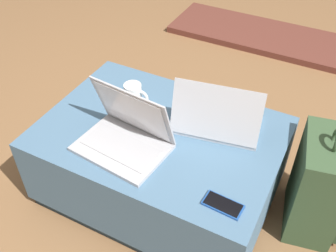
{
  "coord_description": "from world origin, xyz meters",
  "views": [
    {
      "loc": [
        0.59,
        -1.06,
        1.48
      ],
      "look_at": [
        0.06,
        -0.04,
        0.46
      ],
      "focal_mm": 42.0,
      "sensor_mm": 36.0,
      "label": 1
    }
  ],
  "objects_px": {
    "laptop_near": "(126,135)",
    "cell_phone": "(223,205)",
    "laptop_far": "(217,120)",
    "coffee_mug": "(134,95)",
    "backpack": "(320,188)"
  },
  "relations": [
    {
      "from": "laptop_near",
      "to": "cell_phone",
      "type": "distance_m",
      "value": 0.47
    },
    {
      "from": "laptop_far",
      "to": "coffee_mug",
      "type": "height_order",
      "value": "laptop_far"
    },
    {
      "from": "cell_phone",
      "to": "laptop_far",
      "type": "bearing_deg",
      "value": -151.2
    },
    {
      "from": "laptop_far",
      "to": "backpack",
      "type": "relative_size",
      "value": 0.74
    },
    {
      "from": "laptop_far",
      "to": "coffee_mug",
      "type": "relative_size",
      "value": 3.31
    },
    {
      "from": "laptop_near",
      "to": "laptop_far",
      "type": "xyz_separation_m",
      "value": [
        0.28,
        0.26,
        -0.0
      ]
    },
    {
      "from": "cell_phone",
      "to": "coffee_mug",
      "type": "distance_m",
      "value": 0.66
    },
    {
      "from": "cell_phone",
      "to": "backpack",
      "type": "distance_m",
      "value": 0.51
    },
    {
      "from": "backpack",
      "to": "laptop_far",
      "type": "bearing_deg",
      "value": 83.04
    },
    {
      "from": "cell_phone",
      "to": "coffee_mug",
      "type": "bearing_deg",
      "value": -118.31
    },
    {
      "from": "laptop_far",
      "to": "backpack",
      "type": "height_order",
      "value": "laptop_far"
    },
    {
      "from": "laptop_far",
      "to": "coffee_mug",
      "type": "distance_m",
      "value": 0.39
    },
    {
      "from": "laptop_near",
      "to": "backpack",
      "type": "distance_m",
      "value": 0.82
    },
    {
      "from": "coffee_mug",
      "to": "laptop_near",
      "type": "bearing_deg",
      "value": -65.73
    },
    {
      "from": "cell_phone",
      "to": "backpack",
      "type": "bearing_deg",
      "value": 146.5
    }
  ]
}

